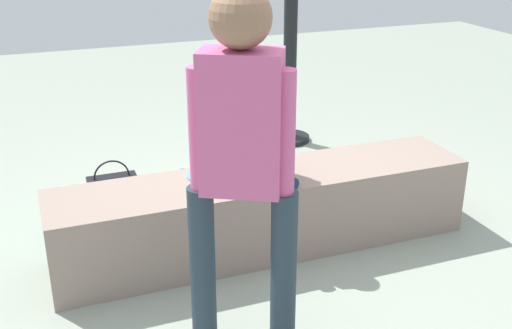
{
  "coord_description": "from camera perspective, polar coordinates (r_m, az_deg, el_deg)",
  "views": [
    {
      "loc": [
        -1.22,
        -3.07,
        1.89
      ],
      "look_at": [
        -0.2,
        -0.4,
        0.71
      ],
      "focal_mm": 44.62,
      "sensor_mm": 36.0,
      "label": 1
    }
  ],
  "objects": [
    {
      "name": "cake_box_white",
      "position": [
        4.82,
        -2.16,
        0.16
      ],
      "size": [
        0.4,
        0.4,
        0.13
      ],
      "primitive_type": "cube",
      "rotation": [
        0.0,
        0.0,
        -0.39
      ],
      "color": "white",
      "rests_on": "ground_plane"
    },
    {
      "name": "ground_plane",
      "position": [
        3.81,
        0.69,
        -7.33
      ],
      "size": [
        12.0,
        12.0,
        0.0
      ],
      "primitive_type": "plane",
      "color": "gray"
    },
    {
      "name": "child_seated",
      "position": [
        3.49,
        1.04,
        2.05
      ],
      "size": [
        0.28,
        0.33,
        0.48
      ],
      "color": "#172547",
      "rests_on": "concrete_ledge"
    },
    {
      "name": "adult_standing",
      "position": [
        2.59,
        -1.3,
        1.68
      ],
      "size": [
        0.43,
        0.33,
        1.61
      ],
      "color": "#253440",
      "rests_on": "ground_plane"
    },
    {
      "name": "party_cup_red",
      "position": [
        4.66,
        4.25,
        -0.96
      ],
      "size": [
        0.09,
        0.09,
        0.09
      ],
      "primitive_type": "cylinder",
      "color": "red",
      "rests_on": "ground_plane"
    },
    {
      "name": "water_bottle_near_gift",
      "position": [
        4.39,
        -6.54,
        -1.83
      ],
      "size": [
        0.07,
        0.07,
        0.22
      ],
      "color": "silver",
      "rests_on": "ground_plane"
    },
    {
      "name": "concrete_ledge",
      "position": [
        3.7,
        0.71,
        -4.23
      ],
      "size": [
        2.43,
        0.5,
        0.46
      ],
      "primitive_type": "cube",
      "color": "gray",
      "rests_on": "ground_plane"
    },
    {
      "name": "gift_bag",
      "position": [
        4.04,
        -15.74,
        -4.1
      ],
      "size": [
        0.25,
        0.08,
        0.33
      ],
      "color": "#59C6B2",
      "rests_on": "ground_plane"
    },
    {
      "name": "railing_post",
      "position": [
        5.33,
        3.01,
        6.9
      ],
      "size": [
        0.36,
        0.36,
        1.22
      ],
      "color": "black",
      "rests_on": "ground_plane"
    },
    {
      "name": "cake_plate",
      "position": [
        3.59,
        -4.46,
        -0.77
      ],
      "size": [
        0.22,
        0.22,
        0.07
      ],
      "color": "#4CA5D8",
      "rests_on": "concrete_ledge"
    },
    {
      "name": "handbag_black_leather",
      "position": [
        4.41,
        -12.7,
        -2.11
      ],
      "size": [
        0.33,
        0.14,
        0.3
      ],
      "color": "black",
      "rests_on": "ground_plane"
    }
  ]
}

